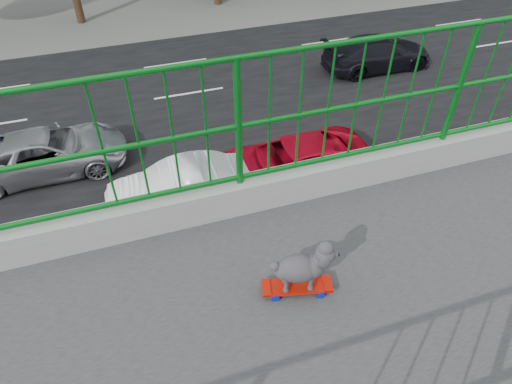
{
  "coord_description": "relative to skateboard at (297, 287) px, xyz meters",
  "views": [
    {
      "loc": [
        1.41,
        -2.8,
        9.77
      ],
      "look_at": [
        -1.5,
        -1.82,
        7.05
      ],
      "focal_mm": 31.95,
      "sensor_mm": 36.0,
      "label": 1
    }
  ],
  "objects": [
    {
      "name": "road",
      "position": [
        -12.59,
        1.87,
        -7.04
      ],
      "size": [
        18.0,
        90.0,
        0.02
      ],
      "primitive_type": "cube",
      "color": "black",
      "rests_on": "ground"
    },
    {
      "name": "footbridge",
      "position": [
        0.41,
        1.87,
        -1.83
      ],
      "size": [
        3.0,
        24.0,
        7.0
      ],
      "color": "#2D2D2F",
      "rests_on": "ground"
    },
    {
      "name": "skateboard",
      "position": [
        0.0,
        0.0,
        0.0
      ],
      "size": [
        0.27,
        0.53,
        0.07
      ],
      "rotation": [
        0.0,
        0.0,
        -0.24
      ],
      "color": "#BF1406",
      "rests_on": "footbridge"
    },
    {
      "name": "poodle",
      "position": [
        0.01,
        0.02,
        0.23
      ],
      "size": [
        0.27,
        0.47,
        0.4
      ],
      "rotation": [
        0.0,
        0.0,
        -0.24
      ],
      "color": "#322F35",
      "rests_on": "skateboard"
    },
    {
      "name": "car_1",
      "position": [
        -8.79,
        0.16,
        -6.33
      ],
      "size": [
        1.53,
        4.39,
        1.45
      ],
      "primitive_type": "imported",
      "color": "white",
      "rests_on": "ground"
    },
    {
      "name": "car_2",
      "position": [
        -11.99,
        -3.63,
        -6.34
      ],
      "size": [
        2.37,
        5.14,
        1.43
      ],
      "primitive_type": "imported",
      "rotation": [
        0.0,
        0.0,
        3.14
      ],
      "color": "#A4A4AA",
      "rests_on": "ground"
    },
    {
      "name": "car_3",
      "position": [
        -15.19,
        10.64,
        -6.31
      ],
      "size": [
        2.09,
        5.14,
        1.49
      ],
      "primitive_type": "imported",
      "rotation": [
        0.0,
        0.0,
        3.14
      ],
      "color": "black",
      "rests_on": "ground"
    },
    {
      "name": "car_5",
      "position": [
        -5.59,
        -4.36,
        -6.25
      ],
      "size": [
        1.71,
        4.89,
        1.61
      ],
      "primitive_type": "imported",
      "color": "white",
      "rests_on": "ground"
    },
    {
      "name": "car_6",
      "position": [
        -8.79,
        3.81,
        -6.31
      ],
      "size": [
        2.46,
        5.33,
        1.48
      ],
      "primitive_type": "imported",
      "color": "#BC071C",
      "rests_on": "ground"
    }
  ]
}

